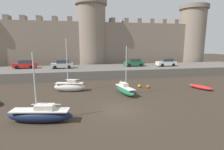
% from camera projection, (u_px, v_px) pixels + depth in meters
% --- Properties ---
extents(ground_plane, '(160.00, 160.00, 0.00)m').
position_uv_depth(ground_plane, '(118.00, 110.00, 16.88)').
color(ground_plane, '#382D23').
extents(quay_road, '(67.35, 10.00, 1.56)m').
position_uv_depth(quay_road, '(96.00, 71.00, 35.31)').
color(quay_road, '#666059').
rests_on(quay_road, ground).
extents(castle, '(62.95, 7.60, 19.35)m').
position_uv_depth(castle, '(92.00, 40.00, 43.14)').
color(castle, gray).
rests_on(castle, ground).
extents(sailboat_foreground_centre, '(4.26, 1.92, 6.97)m').
position_uv_depth(sailboat_foreground_centre, '(70.00, 86.00, 23.28)').
color(sailboat_foreground_centre, silver).
rests_on(sailboat_foreground_centre, ground).
extents(sailboat_midflat_centre, '(2.03, 4.36, 6.04)m').
position_uv_depth(sailboat_midflat_centre, '(125.00, 90.00, 21.95)').
color(sailboat_midflat_centre, '#1E6B47').
rests_on(sailboat_midflat_centre, ground).
extents(rowboat_midflat_right, '(2.37, 3.46, 0.56)m').
position_uv_depth(rowboat_midflat_right, '(201.00, 87.00, 24.52)').
color(rowboat_midflat_right, red).
rests_on(rowboat_midflat_right, ground).
extents(sailboat_near_channel_left, '(5.36, 2.24, 5.66)m').
position_uv_depth(sailboat_near_channel_left, '(41.00, 115.00, 14.14)').
color(sailboat_near_channel_left, '#141E3D').
rests_on(sailboat_near_channel_left, ground).
extents(mooring_buoy_mid_mud, '(0.45, 0.45, 0.45)m').
position_uv_depth(mooring_buoy_mid_mud, '(148.00, 87.00, 24.96)').
color(mooring_buoy_mid_mud, '#E04C1E').
rests_on(mooring_buoy_mid_mud, ground).
extents(mooring_buoy_off_centre, '(0.45, 0.45, 0.45)m').
position_uv_depth(mooring_buoy_off_centre, '(139.00, 86.00, 25.36)').
color(mooring_buoy_off_centre, orange).
rests_on(mooring_buoy_off_centre, ground).
extents(car_quay_centre_west, '(4.11, 1.89, 1.62)m').
position_uv_depth(car_quay_centre_west, '(166.00, 62.00, 37.05)').
color(car_quay_centre_west, silver).
rests_on(car_quay_centre_west, quay_road).
extents(car_quay_west, '(4.11, 1.89, 1.62)m').
position_uv_depth(car_quay_west, '(25.00, 64.00, 33.63)').
color(car_quay_west, red).
rests_on(car_quay_west, quay_road).
extents(car_quay_centre_east, '(4.11, 1.89, 1.62)m').
position_uv_depth(car_quay_centre_east, '(62.00, 64.00, 33.74)').
color(car_quay_centre_east, '#B2B5B7').
rests_on(car_quay_centre_east, quay_road).
extents(car_quay_east, '(4.11, 1.89, 1.62)m').
position_uv_depth(car_quay_east, '(134.00, 63.00, 36.80)').
color(car_quay_east, '#1E6638').
rests_on(car_quay_east, quay_road).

